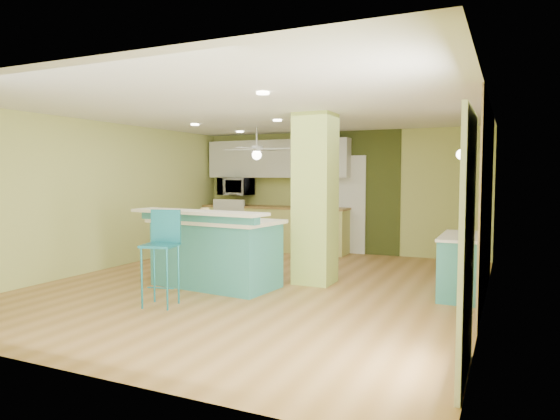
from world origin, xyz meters
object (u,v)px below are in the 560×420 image
object	(u,v)px
bar_stool	(163,242)
fruit_bowl	(308,206)
peninsula	(215,251)
side_counter	(462,265)
canister	(205,213)

from	to	relation	value
bar_stool	fruit_bowl	size ratio (longest dim) A/B	3.69
peninsula	side_counter	world-z (taller)	peninsula
fruit_bowl	canister	bearing A→B (deg)	-94.94
bar_stool	side_counter	world-z (taller)	bar_stool
bar_stool	fruit_bowl	bearing A→B (deg)	76.13
side_counter	fruit_bowl	xyz separation A→B (m)	(-3.21, 2.54, 0.57)
side_counter	fruit_bowl	distance (m)	4.13
side_counter	fruit_bowl	bearing A→B (deg)	141.64
bar_stool	peninsula	bearing A→B (deg)	75.47
side_counter	canister	bearing A→B (deg)	-166.86
fruit_bowl	peninsula	bearing A→B (deg)	-90.95
bar_stool	fruit_bowl	world-z (taller)	bar_stool
peninsula	fruit_bowl	distance (m)	3.48
side_counter	canister	xyz separation A→B (m)	(-3.50, -0.82, 0.64)
peninsula	fruit_bowl	world-z (taller)	peninsula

